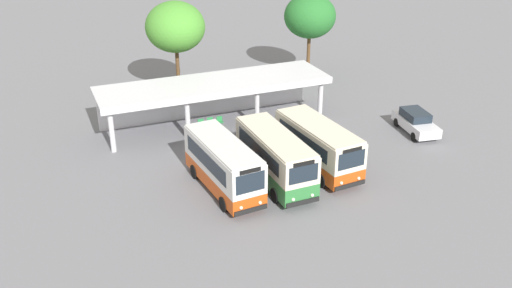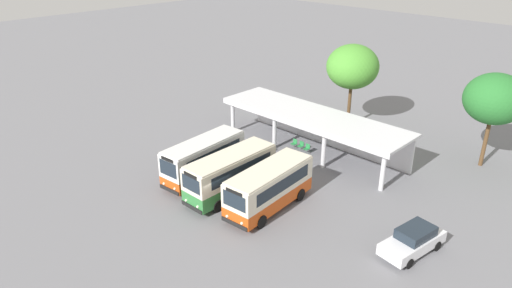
{
  "view_description": "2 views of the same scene",
  "coord_description": "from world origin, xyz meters",
  "px_view_note": "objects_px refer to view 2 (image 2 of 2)",
  "views": [
    {
      "loc": [
        -13.15,
        -25.62,
        17.02
      ],
      "look_at": [
        -0.98,
        3.64,
        2.11
      ],
      "focal_mm": 39.7,
      "sensor_mm": 36.0,
      "label": 1
    },
    {
      "loc": [
        21.48,
        -17.47,
        17.33
      ],
      "look_at": [
        -1.21,
        5.85,
        2.57
      ],
      "focal_mm": 32.53,
      "sensor_mm": 36.0,
      "label": 2
    }
  ],
  "objects_px": {
    "city_bus_nearest_orange": "(204,158)",
    "parked_car_flank": "(413,240)",
    "waiting_chair_end_by_column": "(294,143)",
    "city_bus_second_in_row": "(231,173)",
    "city_bus_middle_cream": "(269,186)",
    "waiting_chair_middle_seat": "(307,148)",
    "waiting_chair_second_from_end": "(301,145)"
  },
  "relations": [
    {
      "from": "city_bus_second_in_row",
      "to": "waiting_chair_middle_seat",
      "type": "xyz_separation_m",
      "value": [
        -0.34,
        9.27,
        -1.24
      ]
    },
    {
      "from": "waiting_chair_end_by_column",
      "to": "parked_car_flank",
      "type": "bearing_deg",
      "value": -23.83
    },
    {
      "from": "parked_car_flank",
      "to": "waiting_chair_end_by_column",
      "type": "distance_m",
      "value": 15.83
    },
    {
      "from": "waiting_chair_end_by_column",
      "to": "waiting_chair_second_from_end",
      "type": "relative_size",
      "value": 1.0
    },
    {
      "from": "waiting_chair_second_from_end",
      "to": "city_bus_second_in_row",
      "type": "bearing_deg",
      "value": -83.48
    },
    {
      "from": "city_bus_nearest_orange",
      "to": "waiting_chair_second_from_end",
      "type": "distance_m",
      "value": 9.46
    },
    {
      "from": "city_bus_middle_cream",
      "to": "waiting_chair_second_from_end",
      "type": "xyz_separation_m",
      "value": [
        -4.32,
        8.79,
        -1.19
      ]
    },
    {
      "from": "waiting_chair_middle_seat",
      "to": "waiting_chair_second_from_end",
      "type": "bearing_deg",
      "value": 174.8
    },
    {
      "from": "city_bus_middle_cream",
      "to": "parked_car_flank",
      "type": "height_order",
      "value": "city_bus_middle_cream"
    },
    {
      "from": "city_bus_second_in_row",
      "to": "waiting_chair_end_by_column",
      "type": "bearing_deg",
      "value": 100.94
    },
    {
      "from": "city_bus_second_in_row",
      "to": "parked_car_flank",
      "type": "relative_size",
      "value": 1.63
    },
    {
      "from": "city_bus_nearest_orange",
      "to": "waiting_chair_end_by_column",
      "type": "height_order",
      "value": "city_bus_nearest_orange"
    },
    {
      "from": "waiting_chair_middle_seat",
      "to": "parked_car_flank",
      "type": "bearing_deg",
      "value": -26.03
    },
    {
      "from": "city_bus_second_in_row",
      "to": "waiting_chair_middle_seat",
      "type": "relative_size",
      "value": 8.66
    },
    {
      "from": "city_bus_nearest_orange",
      "to": "parked_car_flank",
      "type": "xyz_separation_m",
      "value": [
        15.93,
        2.7,
        -0.93
      ]
    },
    {
      "from": "city_bus_nearest_orange",
      "to": "city_bus_middle_cream",
      "type": "xyz_separation_m",
      "value": [
        6.5,
        0.33,
        -0.04
      ]
    },
    {
      "from": "parked_car_flank",
      "to": "city_bus_second_in_row",
      "type": "bearing_deg",
      "value": -167.05
    },
    {
      "from": "waiting_chair_second_from_end",
      "to": "city_bus_middle_cream",
      "type": "bearing_deg",
      "value": -63.84
    },
    {
      "from": "waiting_chair_second_from_end",
      "to": "waiting_chair_middle_seat",
      "type": "relative_size",
      "value": 1.0
    },
    {
      "from": "parked_car_flank",
      "to": "waiting_chair_middle_seat",
      "type": "height_order",
      "value": "parked_car_flank"
    },
    {
      "from": "city_bus_second_in_row",
      "to": "city_bus_middle_cream",
      "type": "height_order",
      "value": "city_bus_second_in_row"
    },
    {
      "from": "city_bus_nearest_orange",
      "to": "parked_car_flank",
      "type": "bearing_deg",
      "value": 9.6
    },
    {
      "from": "city_bus_middle_cream",
      "to": "waiting_chair_end_by_column",
      "type": "height_order",
      "value": "city_bus_middle_cream"
    },
    {
      "from": "city_bus_nearest_orange",
      "to": "city_bus_second_in_row",
      "type": "xyz_separation_m",
      "value": [
        3.25,
        -0.22,
        0.0
      ]
    },
    {
      "from": "city_bus_nearest_orange",
      "to": "waiting_chair_middle_seat",
      "type": "xyz_separation_m",
      "value": [
        2.91,
        9.05,
        -1.23
      ]
    },
    {
      "from": "parked_car_flank",
      "to": "waiting_chair_middle_seat",
      "type": "relative_size",
      "value": 5.31
    },
    {
      "from": "parked_car_flank",
      "to": "waiting_chair_middle_seat",
      "type": "bearing_deg",
      "value": 153.97
    },
    {
      "from": "city_bus_middle_cream",
      "to": "waiting_chair_end_by_column",
      "type": "bearing_deg",
      "value": 119.96
    },
    {
      "from": "waiting_chair_second_from_end",
      "to": "city_bus_nearest_orange",
      "type": "bearing_deg",
      "value": -103.45
    },
    {
      "from": "waiting_chair_end_by_column",
      "to": "waiting_chair_middle_seat",
      "type": "relative_size",
      "value": 1.0
    },
    {
      "from": "waiting_chair_second_from_end",
      "to": "waiting_chair_middle_seat",
      "type": "distance_m",
      "value": 0.73
    },
    {
      "from": "city_bus_nearest_orange",
      "to": "city_bus_middle_cream",
      "type": "distance_m",
      "value": 6.51
    }
  ]
}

